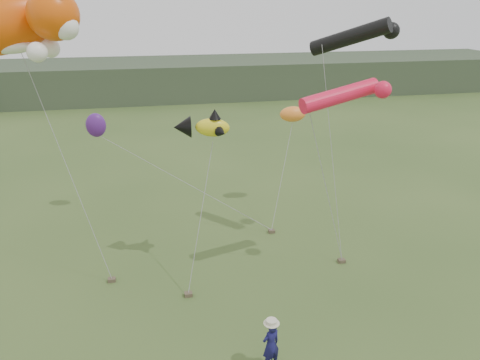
{
  "coord_description": "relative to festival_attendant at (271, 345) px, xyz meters",
  "views": [
    {
      "loc": [
        -1.72,
        -11.85,
        10.84
      ],
      "look_at": [
        1.27,
        3.0,
        4.95
      ],
      "focal_mm": 35.0,
      "sensor_mm": 36.0,
      "label": 1
    }
  ],
  "objects": [
    {
      "name": "headland",
      "position": [
        -4.63,
        45.34,
        1.08
      ],
      "size": [
        90.0,
        13.0,
        4.0
      ],
      "color": "#2D3D28",
      "rests_on": "ground"
    },
    {
      "name": "misc_kites",
      "position": [
        -0.53,
        12.57,
        4.13
      ],
      "size": [
        11.39,
        1.75,
        1.37
      ],
      "color": "orange",
      "rests_on": "ground"
    },
    {
      "name": "tube_kites",
      "position": [
        4.86,
        6.39,
        7.7
      ],
      "size": [
        4.87,
        4.8,
        3.3
      ],
      "color": "black",
      "rests_on": "ground"
    },
    {
      "name": "fish_kite",
      "position": [
        -1.17,
        6.76,
        5.26
      ],
      "size": [
        2.25,
        1.53,
        1.17
      ],
      "color": "yellow",
      "rests_on": "ground"
    },
    {
      "name": "ground",
      "position": [
        -1.51,
        0.65,
        -0.84
      ],
      "size": [
        120.0,
        120.0,
        0.0
      ],
      "primitive_type": "plane",
      "color": "#385123",
      "rests_on": "ground"
    },
    {
      "name": "festival_attendant",
      "position": [
        0.0,
        0.0,
        0.0
      ],
      "size": [
        0.72,
        0.6,
        1.69
      ],
      "primitive_type": "imported",
      "rotation": [
        0.0,
        0.0,
        3.51
      ],
      "color": "#15134A",
      "rests_on": "ground"
    },
    {
      "name": "sandbag_anchors",
      "position": [
        -2.44,
        5.76,
        -0.77
      ],
      "size": [
        16.94,
        4.73,
        0.16
      ],
      "color": "brown",
      "rests_on": "ground"
    },
    {
      "name": "cat_kite",
      "position": [
        -7.84,
        8.11,
        9.19
      ],
      "size": [
        6.54,
        3.9,
        3.2
      ],
      "color": "#E65008",
      "rests_on": "ground"
    }
  ]
}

